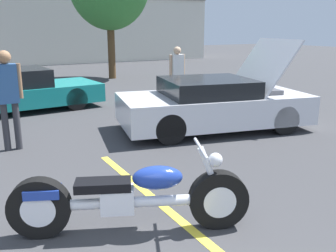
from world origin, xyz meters
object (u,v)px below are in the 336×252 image
(motorcycle, at_px, (131,198))
(spectator_near_motorcycle, at_px, (177,70))
(spectator_far_lot, at_px, (8,91))
(parked_car_right_row, at_px, (14,91))
(show_car_hood_open, at_px, (214,104))

(motorcycle, xyz_separation_m, spectator_near_motorcycle, (4.17, 5.96, 0.60))
(spectator_near_motorcycle, relative_size, spectator_far_lot, 0.92)
(parked_car_right_row, bearing_deg, spectator_far_lot, -103.25)
(show_car_hood_open, xyz_separation_m, spectator_far_lot, (-4.16, 0.64, 0.53))
(spectator_near_motorcycle, distance_m, spectator_far_lot, 5.37)
(show_car_hood_open, bearing_deg, spectator_far_lot, -175.86)
(spectator_near_motorcycle, bearing_deg, motorcycle, -124.98)
(parked_car_right_row, xyz_separation_m, spectator_far_lot, (-0.55, -3.58, 0.56))
(spectator_near_motorcycle, xyz_separation_m, spectator_far_lot, (-4.89, -2.20, 0.10))
(parked_car_right_row, relative_size, spectator_near_motorcycle, 2.71)
(motorcycle, bearing_deg, spectator_far_lot, 124.61)
(motorcycle, bearing_deg, show_car_hood_open, 65.91)
(motorcycle, distance_m, parked_car_right_row, 7.34)
(spectator_near_motorcycle, bearing_deg, parked_car_right_row, 162.46)
(motorcycle, height_order, show_car_hood_open, show_car_hood_open)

